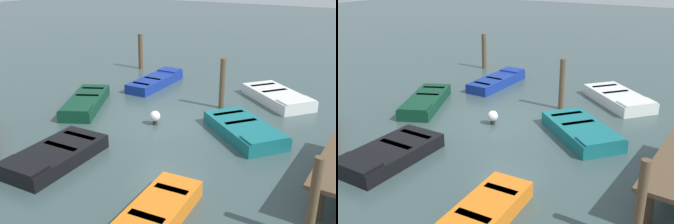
{
  "view_description": "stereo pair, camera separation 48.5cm",
  "coord_description": "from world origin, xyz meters",
  "views": [
    {
      "loc": [
        10.98,
        6.0,
        5.17
      ],
      "look_at": [
        0.0,
        0.0,
        0.35
      ],
      "focal_mm": 42.02,
      "sensor_mm": 36.0,
      "label": 1
    },
    {
      "loc": [
        10.74,
        6.42,
        5.17
      ],
      "look_at": [
        0.0,
        0.0,
        0.35
      ],
      "focal_mm": 42.02,
      "sensor_mm": 36.0,
      "label": 2
    }
  ],
  "objects": [
    {
      "name": "ground_plane",
      "position": [
        0.0,
        0.0,
        0.0
      ],
      "size": [
        80.0,
        80.0,
        0.0
      ],
      "primitive_type": "plane",
      "color": "#384C4C"
    },
    {
      "name": "rowboat_teal",
      "position": [
        -0.11,
        2.68,
        0.22
      ],
      "size": [
        3.01,
        3.15,
        0.46
      ],
      "rotation": [
        0.0,
        0.0,
        0.85
      ],
      "color": "#14666B",
      "rests_on": "ground_plane"
    },
    {
      "name": "rowboat_black",
      "position": [
        4.07,
        -1.3,
        0.22
      ],
      "size": [
        2.9,
        1.43,
        0.46
      ],
      "rotation": [
        0.0,
        0.0,
        6.28
      ],
      "color": "black",
      "rests_on": "ground_plane"
    },
    {
      "name": "rowboat_white",
      "position": [
        -3.83,
        2.79,
        0.22
      ],
      "size": [
        3.07,
        3.2,
        0.46
      ],
      "rotation": [
        0.0,
        0.0,
        0.84
      ],
      "color": "silver",
      "rests_on": "ground_plane"
    },
    {
      "name": "rowboat_dark_green",
      "position": [
        0.26,
        -3.39,
        0.22
      ],
      "size": [
        3.43,
        2.39,
        0.46
      ],
      "rotation": [
        0.0,
        0.0,
        0.43
      ],
      "color": "#0C3823",
      "rests_on": "ground_plane"
    },
    {
      "name": "rowboat_blue",
      "position": [
        -3.42,
        -2.49,
        0.22
      ],
      "size": [
        3.29,
        1.07,
        0.46
      ],
      "rotation": [
        0.0,
        0.0,
        3.12
      ],
      "color": "navy",
      "rests_on": "ground_plane"
    },
    {
      "name": "mooring_piling_near_right",
      "position": [
        -5.63,
        -4.66,
        0.88
      ],
      "size": [
        0.23,
        0.23,
        1.76
      ],
      "primitive_type": "cylinder",
      "color": "brown",
      "rests_on": "ground_plane"
    },
    {
      "name": "mooring_piling_far_left",
      "position": [
        4.09,
        5.38,
        0.92
      ],
      "size": [
        0.19,
        0.19,
        1.85
      ],
      "primitive_type": "cylinder",
      "color": "brown",
      "rests_on": "ground_plane"
    },
    {
      "name": "mooring_piling_far_right",
      "position": [
        -2.13,
        1.11,
        0.95
      ],
      "size": [
        0.2,
        0.2,
        1.9
      ],
      "primitive_type": "cylinder",
      "color": "brown",
      "rests_on": "ground_plane"
    },
    {
      "name": "marker_buoy",
      "position": [
        0.44,
        -0.26,
        0.29
      ],
      "size": [
        0.36,
        0.36,
        0.48
      ],
      "color": "#262626",
      "rests_on": "ground_plane"
    }
  ]
}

